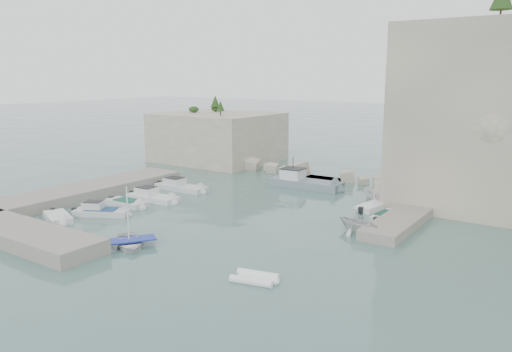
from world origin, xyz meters
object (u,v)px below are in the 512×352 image
Objects in this scene: motorboat_c at (127,206)px; tender_east_d at (380,204)px; motorboat_b at (153,200)px; inflatable_dinghy at (255,281)px; motorboat_d at (102,215)px; motorboat_e at (58,220)px; tender_east_a at (358,232)px; motorboat_a at (181,190)px; tender_east_c at (374,209)px; work_boat at (306,188)px; rowboat at (129,246)px; tender_east_b at (386,220)px.

tender_east_d reaches higher than motorboat_c.
motorboat_b reaches higher than inflatable_dinghy.
motorboat_c is 0.88× the size of motorboat_d.
motorboat_e is 25.57m from tender_east_a.
motorboat_d is at bearing -85.54° from motorboat_a.
work_boat reaches higher than tender_east_c.
work_boat reaches higher than rowboat.
motorboat_a is 1.59× the size of motorboat_e.
work_boat is at bearing 58.14° from tender_east_a.
motorboat_a is 21.28m from tender_east_d.
motorboat_a is 0.75× the size of work_boat.
tender_east_b is 5.53m from tender_east_d.
tender_east_d is at bearing 36.21° from motorboat_c.
tender_east_c is at bearing 42.68° from tender_east_b.
inflatable_dinghy is at bearing 178.71° from tender_east_b.
motorboat_e is (-0.64, -14.85, 0.00)m from motorboat_a.
tender_east_a is at bearing 71.77° from inflatable_dinghy.
tender_east_a is 7.71m from tender_east_c.
tender_east_d is (19.83, 14.61, 0.00)m from motorboat_c.
work_boat is at bearing 36.68° from motorboat_d.
rowboat is 0.84× the size of tender_east_c.
motorboat_d reaches higher than rowboat.
inflatable_dinghy is at bearing -40.56° from motorboat_d.
motorboat_e is at bearing -99.09° from motorboat_c.
motorboat_d is at bearing 126.81° from tender_east_a.
tender_east_a is at bearing -9.42° from motorboat_a.
tender_east_b is at bearing 2.59° from motorboat_a.
rowboat is (9.66, -15.90, 0.00)m from motorboat_a.
rowboat is 11.17m from inflatable_dinghy.
motorboat_a reaches higher than rowboat.
tender_east_c is 0.55× the size of work_boat.
motorboat_c is 1.58× the size of inflatable_dinghy.
work_boat is at bearing 31.66° from rowboat.
motorboat_c and tender_east_b have the same top height.
tender_east_d is (-0.59, 22.39, 0.00)m from inflatable_dinghy.
tender_east_a is 4.73m from tender_east_b.
motorboat_a is 1.37× the size of tender_east_c.
motorboat_a is at bearing 133.29° from tender_east_d.
tender_east_d is (20.89, 21.39, 0.00)m from motorboat_e.
work_boat reaches higher than motorboat_b.
inflatable_dinghy is at bearing -170.99° from tender_east_a.
tender_east_c is at bearing 22.89° from motorboat_b.
motorboat_a is at bearing 92.81° from motorboat_c.
motorboat_a is at bearing 96.53° from tender_east_a.
rowboat is (9.24, -7.84, 0.00)m from motorboat_c.
motorboat_e is 1.03× the size of rowboat.
rowboat is 0.46× the size of work_boat.
motorboat_d is at bearing -90.54° from motorboat_b.
motorboat_a is 1.63× the size of rowboat.
tender_east_d is (-1.83, 9.66, 0.00)m from tender_east_a.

